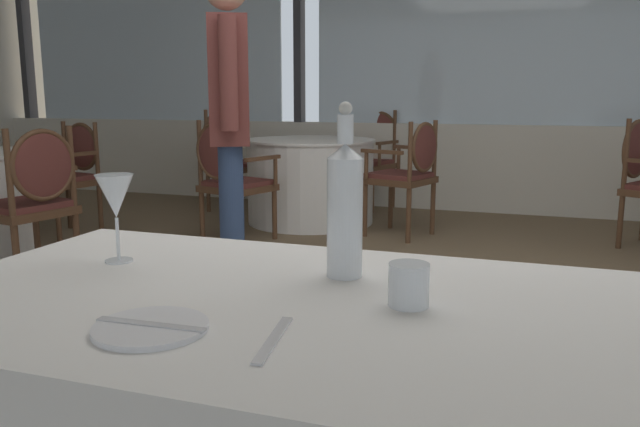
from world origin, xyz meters
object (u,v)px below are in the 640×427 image
(dining_chair_1_1, at_px, (409,168))
(diner_person_1, at_px, (229,115))
(side_plate, at_px, (151,328))
(water_bottle, at_px, (345,207))
(water_tumbler, at_px, (409,285))
(dining_chair_2_1, at_px, (70,169))
(dining_chair_1_0, at_px, (229,173))
(dining_chair_1_3, at_px, (230,153))
(dining_chair_1_2, at_px, (372,151))
(wine_glass, at_px, (115,198))
(dining_chair_2_0, at_px, (32,193))

(dining_chair_1_1, height_order, diner_person_1, diner_person_1)
(diner_person_1, bearing_deg, side_plate, -93.51)
(side_plate, bearing_deg, water_bottle, 62.87)
(water_tumbler, height_order, dining_chair_2_1, dining_chair_2_1)
(dining_chair_1_0, distance_m, dining_chair_1_1, 1.42)
(dining_chair_2_1, bearing_deg, dining_chair_1_0, 108.17)
(diner_person_1, bearing_deg, dining_chair_1_1, 45.61)
(dining_chair_1_1, relative_size, dining_chair_1_3, 0.94)
(diner_person_1, bearing_deg, water_tumbler, -82.47)
(water_tumbler, height_order, dining_chair_1_3, dining_chair_1_3)
(water_tumbler, distance_m, dining_chair_1_3, 5.23)
(dining_chair_1_2, distance_m, dining_chair_2_1, 2.87)
(dining_chair_1_0, height_order, dining_chair_1_2, dining_chair_1_2)
(dining_chair_1_0, relative_size, dining_chair_1_2, 0.96)
(dining_chair_1_2, xyz_separation_m, diner_person_1, (0.03, -3.20, 0.46))
(wine_glass, distance_m, dining_chair_1_0, 3.41)
(water_bottle, distance_m, dining_chair_1_1, 3.78)
(water_bottle, distance_m, diner_person_1, 2.14)
(side_plate, height_order, dining_chair_1_0, dining_chair_1_0)
(dining_chair_1_0, distance_m, dining_chair_2_1, 1.39)
(water_bottle, xyz_separation_m, dining_chair_1_2, (-1.21, 4.99, -0.33))
(dining_chair_1_0, distance_m, dining_chair_2_0, 1.52)
(side_plate, distance_m, dining_chair_1_0, 3.86)
(side_plate, bearing_deg, dining_chair_1_2, 100.46)
(wine_glass, xyz_separation_m, dining_chair_1_1, (-0.05, 3.77, -0.34))
(side_plate, bearing_deg, diner_person_1, 113.69)
(wine_glass, height_order, dining_chair_1_0, wine_glass)
(dining_chair_1_1, bearing_deg, dining_chair_1_3, 0.00)
(side_plate, xyz_separation_m, dining_chair_1_3, (-2.27, 4.76, -0.18))
(wine_glass, bearing_deg, water_tumbler, -7.68)
(water_tumbler, relative_size, dining_chair_2_1, 0.09)
(dining_chair_1_2, relative_size, dining_chair_1_3, 0.99)
(dining_chair_1_0, distance_m, diner_person_1, 1.53)
(side_plate, relative_size, dining_chair_2_1, 0.21)
(diner_person_1, bearing_deg, wine_glass, -97.99)
(side_plate, height_order, dining_chair_2_0, dining_chair_2_0)
(water_bottle, relative_size, dining_chair_1_0, 0.39)
(dining_chair_2_0, xyz_separation_m, diner_person_1, (1.24, 0.12, 0.46))
(side_plate, distance_m, water_tumbler, 0.46)
(water_bottle, distance_m, dining_chair_1_0, 3.60)
(water_bottle, bearing_deg, dining_chair_2_0, 145.32)
(water_tumbler, bearing_deg, wine_glass, 172.32)
(side_plate, xyz_separation_m, dining_chair_1_0, (-1.63, 3.49, -0.21))
(diner_person_1, bearing_deg, water_bottle, -83.89)
(wine_glass, xyz_separation_m, dining_chair_1_0, (-1.31, 3.13, -0.35))
(dining_chair_1_0, bearing_deg, dining_chair_1_2, -0.00)
(water_bottle, height_order, water_tumbler, water_bottle)
(water_tumbler, distance_m, diner_person_1, 2.37)
(dining_chair_1_2, xyz_separation_m, dining_chair_2_1, (-2.02, -2.04, -0.03))
(dining_chair_2_0, bearing_deg, dining_chair_1_1, -119.23)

